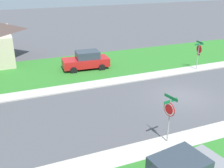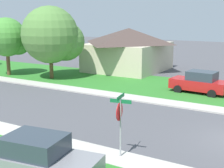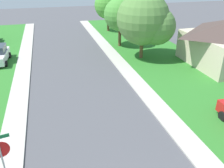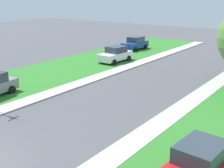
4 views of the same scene
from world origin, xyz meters
name	(u,v)px [view 2 (image 2 of 4)]	position (x,y,z in m)	size (l,w,h in m)	color
sidewalk_east	(93,92)	(4.70, 12.00, 0.05)	(1.40, 56.00, 0.10)	#B7B2A8
lawn_east	(122,82)	(9.40, 12.00, 0.04)	(8.00, 56.00, 0.08)	#2D7528
stop_sign_far_corner	(120,116)	(-4.53, 4.38, 1.89)	(0.91, 0.91, 2.77)	#9E9EA3
car_red_far_down_street	(200,82)	(8.67, 4.72, 0.87)	(2.29, 4.43, 1.76)	red
car_grey_behind_trees	(39,160)	(-7.75, 5.89, 0.87)	(2.49, 4.51, 1.76)	gray
tree_across_left	(9,38)	(6.63, 23.11, 3.72)	(4.10, 3.81, 5.76)	brown
tree_sidewalk_near	(54,36)	(7.61, 18.25, 4.00)	(5.70, 5.30, 6.83)	brown
house_right_setback	(129,49)	(15.41, 14.47, 2.38)	(9.00, 7.80, 4.60)	beige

